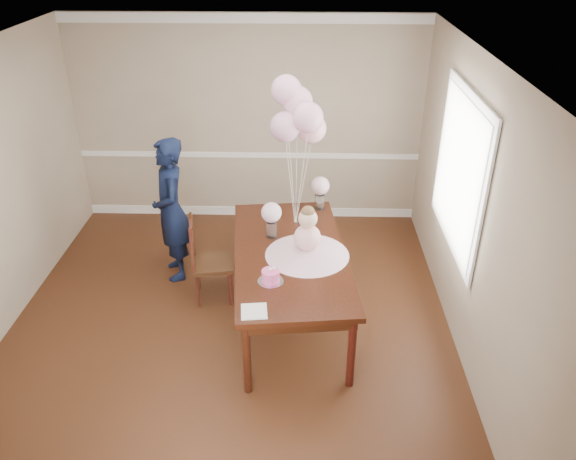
{
  "coord_description": "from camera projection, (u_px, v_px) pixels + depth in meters",
  "views": [
    {
      "loc": [
        0.73,
        -4.5,
        3.69
      ],
      "look_at": [
        0.59,
        0.2,
        1.05
      ],
      "focal_mm": 35.0,
      "sensor_mm": 36.0,
      "label": 1
    }
  ],
  "objects": [
    {
      "name": "napkin",
      "position": [
        254.0,
        311.0,
        4.66
      ],
      "size": [
        0.24,
        0.24,
        0.01
      ],
      "primitive_type": "cube",
      "rotation": [
        0.0,
        0.0,
        0.11
      ],
      "color": "silver",
      "rests_on": "dining_table_top"
    },
    {
      "name": "dining_table_top",
      "position": [
        290.0,
        255.0,
        5.5
      ],
      "size": [
        1.31,
        2.26,
        0.05
      ],
      "primitive_type": "cube",
      "rotation": [
        0.0,
        0.0,
        0.11
      ],
      "color": "black",
      "rests_on": "table_leg_fl"
    },
    {
      "name": "chair_slat_top",
      "position": [
        191.0,
        227.0,
        5.77
      ],
      "size": [
        0.09,
        0.38,
        0.05
      ],
      "primitive_type": "cube",
      "rotation": [
        0.0,
        0.0,
        0.17
      ],
      "color": "#3B1610",
      "rests_on": "dining_chair_seat"
    },
    {
      "name": "balloon_ribbon_c",
      "position": [
        296.0,
        172.0,
        5.78
      ],
      "size": [
        0.01,
        0.1,
        1.12
      ],
      "primitive_type": "cylinder",
      "rotation": [
        -0.09,
        0.02,
        0.11
      ],
      "color": "silver",
      "rests_on": "balloon_weight"
    },
    {
      "name": "cake_flower_a",
      "position": [
        270.0,
        269.0,
        4.99
      ],
      "size": [
        0.03,
        0.03,
        0.03
      ],
      "primitive_type": "sphere",
      "color": "white",
      "rests_on": "birthday_cake"
    },
    {
      "name": "balloon_b",
      "position": [
        308.0,
        117.0,
        5.39
      ],
      "size": [
        0.3,
        0.3,
        0.3
      ],
      "primitive_type": "sphere",
      "color": "#EFA9CC",
      "rests_on": "balloon_ribbon_b"
    },
    {
      "name": "floor",
      "position": [
        230.0,
        328.0,
        5.74
      ],
      "size": [
        4.5,
        5.0,
        0.0
      ],
      "primitive_type": "cube",
      "color": "#33190C",
      "rests_on": "ground"
    },
    {
      "name": "chair_slat_low",
      "position": [
        193.0,
        252.0,
        5.92
      ],
      "size": [
        0.09,
        0.38,
        0.05
      ],
      "primitive_type": "cube",
      "rotation": [
        0.0,
        0.0,
        0.17
      ],
      "color": "#391E0F",
      "rests_on": "dining_chair_seat"
    },
    {
      "name": "wall_right",
      "position": [
        472.0,
        214.0,
        5.03
      ],
      "size": [
        0.02,
        5.0,
        2.7
      ],
      "primitive_type": "cube",
      "color": "gray",
      "rests_on": "floor"
    },
    {
      "name": "chair_slat_mid",
      "position": [
        192.0,
        240.0,
        5.84
      ],
      "size": [
        0.09,
        0.38,
        0.05
      ],
      "primitive_type": "cube",
      "rotation": [
        0.0,
        0.0,
        0.17
      ],
      "color": "#3A180F",
      "rests_on": "dining_chair_seat"
    },
    {
      "name": "chair_back_post_r",
      "position": [
        192.0,
        235.0,
        6.01
      ],
      "size": [
        0.04,
        0.04,
        0.53
      ],
      "primitive_type": "cylinder",
      "rotation": [
        0.0,
        0.0,
        0.17
      ],
      "color": "#331D0E",
      "rests_on": "dining_chair_seat"
    },
    {
      "name": "baby_torso",
      "position": [
        307.0,
        237.0,
        5.36
      ],
      "size": [
        0.26,
        0.26,
        0.26
      ],
      "primitive_type": "sphere",
      "color": "#FFA1CA",
      "rests_on": "baby_skirt"
    },
    {
      "name": "table_apron",
      "position": [
        290.0,
        262.0,
        5.54
      ],
      "size": [
        1.19,
        2.14,
        0.11
      ],
      "primitive_type": "cube",
      "rotation": [
        0.0,
        0.0,
        0.11
      ],
      "color": "black",
      "rests_on": "table_leg_fl"
    },
    {
      "name": "ceiling",
      "position": [
        212.0,
        59.0,
        4.42
      ],
      "size": [
        4.5,
        5.0,
        0.02
      ],
      "primitive_type": "cube",
      "color": "silver",
      "rests_on": "wall_back"
    },
    {
      "name": "chair_leg_fr",
      "position": [
        230.0,
        288.0,
        6.0
      ],
      "size": [
        0.04,
        0.04,
        0.41
      ],
      "primitive_type": "cylinder",
      "rotation": [
        0.0,
        0.0,
        0.17
      ],
      "color": "#3C1310",
      "rests_on": "floor"
    },
    {
      "name": "baseboard_trim",
      "position": [
        251.0,
        211.0,
        7.89
      ],
      "size": [
        4.5,
        0.02,
        0.12
      ],
      "primitive_type": "cube",
      "color": "white",
      "rests_on": "floor"
    },
    {
      "name": "chair_leg_fl",
      "position": [
        198.0,
        291.0,
        5.96
      ],
      "size": [
        0.04,
        0.04,
        0.41
      ],
      "primitive_type": "cylinder",
      "rotation": [
        0.0,
        0.0,
        0.17
      ],
      "color": "#37160F",
      "rests_on": "floor"
    },
    {
      "name": "balloon_ribbon_d",
      "position": [
        291.0,
        167.0,
        5.76
      ],
      "size": [
        0.1,
        0.1,
        1.22
      ],
      "primitive_type": "cylinder",
      "rotation": [
        -0.09,
        -0.07,
        0.11
      ],
      "color": "white",
      "rests_on": "balloon_weight"
    },
    {
      "name": "balloon_d",
      "position": [
        286.0,
        90.0,
        5.43
      ],
      "size": [
        0.3,
        0.3,
        0.3
      ],
      "primitive_type": "sphere",
      "color": "#E6A3C2",
      "rests_on": "balloon_ribbon_d"
    },
    {
      "name": "baby_skirt",
      "position": [
        307.0,
        250.0,
        5.42
      ],
      "size": [
        0.9,
        0.9,
        0.11
      ],
      "primitive_type": "cone",
      "rotation": [
        0.0,
        0.0,
        0.11
      ],
      "color": "#E1A6BA",
      "rests_on": "dining_table_top"
    },
    {
      "name": "wall_front",
      "position": [
        159.0,
        432.0,
        2.9
      ],
      "size": [
        4.5,
        0.02,
        2.7
      ],
      "primitive_type": "cube",
      "color": "gray",
      "rests_on": "floor"
    },
    {
      "name": "table_leg_bl",
      "position": [
        244.0,
        241.0,
        6.53
      ],
      "size": [
        0.08,
        0.08,
        0.75
      ],
      "primitive_type": "cylinder",
      "rotation": [
        0.0,
        0.0,
        0.11
      ],
      "color": "black",
      "rests_on": "floor"
    },
    {
      "name": "balloon_a",
      "position": [
        285.0,
        127.0,
        5.47
      ],
      "size": [
        0.3,
        0.3,
        0.3
      ],
      "primitive_type": "sphere",
      "color": "#D99ABB",
      "rests_on": "balloon_ribbon_a"
    },
    {
      "name": "table_leg_br",
      "position": [
        321.0,
        238.0,
        6.59
      ],
      "size": [
        0.08,
        0.08,
        0.75
      ],
      "primitive_type": "cylinder",
      "rotation": [
        0.0,
        0.0,
        0.11
      ],
      "color": "black",
      "rests_on": "floor"
    },
    {
      "name": "crown_molding",
      "position": [
        244.0,
        18.0,
        6.63
      ],
      "size": [
        4.5,
        0.02,
        0.12
      ],
      "primitive_type": "cube",
      "color": "white",
      "rests_on": "wall_back"
    },
    {
      "name": "rose_vase_near",
      "position": [
        272.0,
        229.0,
        5.71
      ],
      "size": [
        0.12,
        0.12,
        0.17
      ],
      "primitive_type": "cylinder",
      "rotation": [
        0.0,
        0.0,
        0.11
      ],
      "color": "white",
      "rests_on": "dining_table_top"
    },
    {
      "name": "balloon_e",
      "position": [
        311.0,
        128.0,
        5.59
      ],
      "size": [
        0.3,
        0.3,
        0.3
      ],
      "primitive_type": "sphere",
      "color": "#F0AAB7",
      "rests_on": "balloon_ribbon_e"
    },
    {
      "name": "cake_flower_b",
      "position": [
        274.0,
        268.0,
        5.01
      ],
      "size": [
        0.03,
        0.03,
        0.03
      ],
      "primitive_type": "sphere",
      "color": "white",
      "rests_on": "birthday_cake"
    },
    {
      "name": "dining_chair_seat",
      "position": [
        212.0,
        264.0,
        6.02
      ],
      "size": [
        0.48,
        0.48,
        0.05
      ],
      "primitive_type": "cube",
      "rotation": [
        0.0,
        0.0,
        0.17
      ],
      "color": "#351D0E",
      "rests_on": "chair_leg_fl"
    },
    {
      "name": "table_leg_fl",
      "position": [
        247.0,
        358.0,
        4.8
      ],
      "size": [
        0.08,
        0.08,
        0.75
      ],
      "primitive_type": "cylinder",
      "rotation": [
        0.0,
        0.0,
        0.11
      ],
      "color": "black",
      "rests_on": "floor"
    },
    {
      "name": "table_leg_fr",
      "position": [
        351.0,
        352.0,
        4.87
      ],
      "size": [
        0.08,
        0.08,
        0.75
      ],
      "primitive_type": "cylinder",
      "rotation": [
        0.0,
        0.0,
        0.11
      ],
      "color": "black",
      "rests_on": "floor"
    },
    {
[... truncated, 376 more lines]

